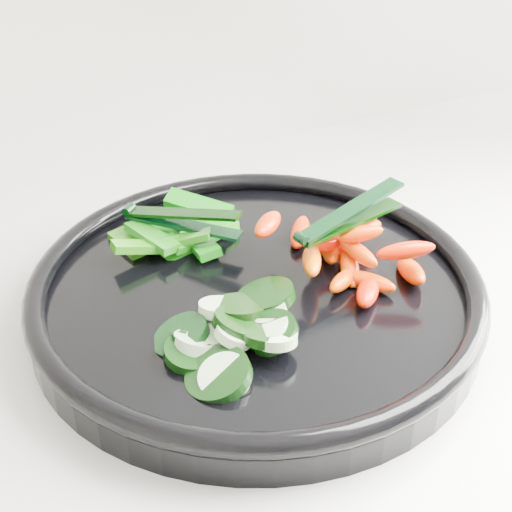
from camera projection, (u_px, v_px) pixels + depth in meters
name	position (u px, v px, depth m)	size (l,w,h in m)	color
counter	(467.00, 503.00, 1.00)	(2.02, 0.62, 0.93)	white
veggie_tray	(256.00, 291.00, 0.59)	(0.42, 0.42, 0.04)	black
cucumber_pile	(228.00, 333.00, 0.52)	(0.13, 0.12, 0.04)	black
carrot_pile	(344.00, 249.00, 0.61)	(0.13, 0.15, 0.05)	red
pepper_pile	(181.00, 234.00, 0.64)	(0.13, 0.11, 0.04)	#0B7410
tong_carrot	(348.00, 217.00, 0.59)	(0.11, 0.04, 0.02)	black
tong_pepper	(179.00, 218.00, 0.63)	(0.09, 0.09, 0.02)	black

